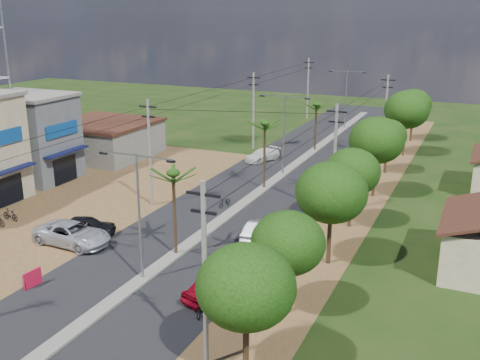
{
  "coord_description": "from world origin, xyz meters",
  "views": [
    {
      "loc": [
        18.15,
        -25.94,
        15.91
      ],
      "look_at": [
        0.83,
        12.71,
        3.0
      ],
      "focal_mm": 42.0,
      "sensor_mm": 36.0,
      "label": 1
    }
  ],
  "objects_px": {
    "car_parked_dark": "(87,226)",
    "car_silver_mid": "(259,230)",
    "car_white_far": "(262,155)",
    "roadside_sign": "(33,279)",
    "car_parked_silver": "(73,234)",
    "car_red_near": "(214,287)",
    "moto_rider_east": "(202,308)"
  },
  "relations": [
    {
      "from": "car_red_near",
      "to": "car_silver_mid",
      "type": "height_order",
      "value": "car_red_near"
    },
    {
      "from": "roadside_sign",
      "to": "car_white_far",
      "type": "bearing_deg",
      "value": 92.83
    },
    {
      "from": "car_silver_mid",
      "to": "car_white_far",
      "type": "height_order",
      "value": "car_silver_mid"
    },
    {
      "from": "car_red_near",
      "to": "moto_rider_east",
      "type": "relative_size",
      "value": 2.55
    },
    {
      "from": "car_white_far",
      "to": "roadside_sign",
      "type": "relative_size",
      "value": 3.4
    },
    {
      "from": "moto_rider_east",
      "to": "roadside_sign",
      "type": "height_order",
      "value": "roadside_sign"
    },
    {
      "from": "car_parked_silver",
      "to": "car_parked_dark",
      "type": "xyz_separation_m",
      "value": [
        -0.19,
        1.78,
        -0.08
      ]
    },
    {
      "from": "car_red_near",
      "to": "roadside_sign",
      "type": "relative_size",
      "value": 3.14
    },
    {
      "from": "car_parked_silver",
      "to": "roadside_sign",
      "type": "bearing_deg",
      "value": -159.15
    },
    {
      "from": "moto_rider_east",
      "to": "car_parked_silver",
      "type": "bearing_deg",
      "value": -29.01
    },
    {
      "from": "car_red_near",
      "to": "car_silver_mid",
      "type": "bearing_deg",
      "value": -65.95
    },
    {
      "from": "car_silver_mid",
      "to": "moto_rider_east",
      "type": "height_order",
      "value": "car_silver_mid"
    },
    {
      "from": "car_parked_dark",
      "to": "roadside_sign",
      "type": "distance_m",
      "value": 8.07
    },
    {
      "from": "car_red_near",
      "to": "car_white_far",
      "type": "relative_size",
      "value": 0.92
    },
    {
      "from": "car_red_near",
      "to": "roadside_sign",
      "type": "height_order",
      "value": "car_red_near"
    },
    {
      "from": "car_parked_silver",
      "to": "car_parked_dark",
      "type": "distance_m",
      "value": 1.79
    },
    {
      "from": "moto_rider_east",
      "to": "roadside_sign",
      "type": "distance_m",
      "value": 10.78
    },
    {
      "from": "car_red_near",
      "to": "moto_rider_east",
      "type": "distance_m",
      "value": 1.92
    },
    {
      "from": "car_white_far",
      "to": "car_parked_dark",
      "type": "bearing_deg",
      "value": -77.39
    },
    {
      "from": "car_white_far",
      "to": "car_parked_dark",
      "type": "xyz_separation_m",
      "value": [
        -3.81,
        -24.84,
        0.07
      ]
    },
    {
      "from": "car_red_near",
      "to": "moto_rider_east",
      "type": "xyz_separation_m",
      "value": [
        0.2,
        -1.89,
        -0.27
      ]
    },
    {
      "from": "car_parked_silver",
      "to": "moto_rider_east",
      "type": "relative_size",
      "value": 3.53
    },
    {
      "from": "car_red_near",
      "to": "car_parked_silver",
      "type": "relative_size",
      "value": 0.72
    },
    {
      "from": "car_silver_mid",
      "to": "car_white_far",
      "type": "distance_m",
      "value": 21.84
    },
    {
      "from": "car_parked_dark",
      "to": "car_silver_mid",
      "type": "bearing_deg",
      "value": -92.07
    },
    {
      "from": "car_white_far",
      "to": "moto_rider_east",
      "type": "distance_m",
      "value": 32.6
    },
    {
      "from": "car_white_far",
      "to": "car_parked_silver",
      "type": "bearing_deg",
      "value": -76.41
    },
    {
      "from": "roadside_sign",
      "to": "car_parked_silver",
      "type": "bearing_deg",
      "value": 114.2
    },
    {
      "from": "car_white_far",
      "to": "roadside_sign",
      "type": "distance_m",
      "value": 32.65
    },
    {
      "from": "car_white_far",
      "to": "car_parked_dark",
      "type": "height_order",
      "value": "car_parked_dark"
    },
    {
      "from": "car_silver_mid",
      "to": "car_parked_dark",
      "type": "relative_size",
      "value": 1.01
    },
    {
      "from": "car_silver_mid",
      "to": "car_white_far",
      "type": "relative_size",
      "value": 0.96
    }
  ]
}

